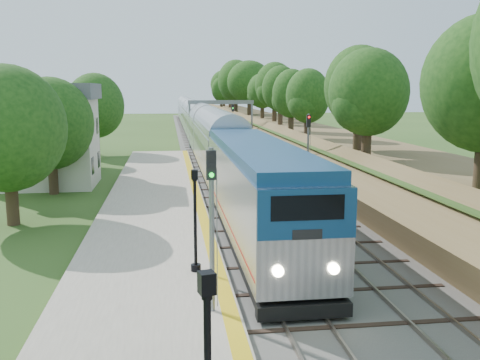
{
  "coord_description": "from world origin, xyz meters",
  "views": [
    {
      "loc": [
        -4.2,
        -13.28,
        7.53
      ],
      "look_at": [
        -0.5,
        14.35,
        2.8
      ],
      "focal_mm": 40.0,
      "sensor_mm": 36.0,
      "label": 1
    }
  ],
  "objects": [
    {
      "name": "platform",
      "position": [
        -5.2,
        16.0,
        0.19
      ],
      "size": [
        6.4,
        68.0,
        0.38
      ],
      "primitive_type": "cube",
      "color": "gray",
      "rests_on": "ground"
    },
    {
      "name": "trees_behind_platform",
      "position": [
        -11.17,
        20.67,
        4.53
      ],
      "size": [
        7.82,
        53.32,
        7.21
      ],
      "color": "#332316",
      "rests_on": "ground"
    },
    {
      "name": "train",
      "position": [
        0.0,
        65.35,
        2.39
      ],
      "size": [
        3.2,
        128.16,
        4.71
      ],
      "color": "black",
      "rests_on": "trackbed"
    },
    {
      "name": "station_building",
      "position": [
        -14.0,
        30.0,
        4.09
      ],
      "size": [
        8.6,
        6.6,
        8.0
      ],
      "color": "beige",
      "rests_on": "ground"
    },
    {
      "name": "yellow_stripe",
      "position": [
        -2.35,
        16.0,
        0.39
      ],
      "size": [
        0.55,
        68.0,
        0.01
      ],
      "primitive_type": "cube",
      "color": "gold",
      "rests_on": "platform"
    },
    {
      "name": "signal_gantry",
      "position": [
        2.47,
        54.99,
        4.82
      ],
      "size": [
        8.4,
        0.38,
        6.2
      ],
      "color": "slate",
      "rests_on": "ground"
    },
    {
      "name": "embankment",
      "position": [
        10.35,
        60.0,
        1.95
      ],
      "size": [
        10.64,
        170.0,
        11.7
      ],
      "color": "brown",
      "rests_on": "ground"
    },
    {
      "name": "lamppost_far",
      "position": [
        -3.24,
        7.2,
        2.2
      ],
      "size": [
        0.4,
        0.4,
        4.09
      ],
      "color": "black",
      "rests_on": "platform"
    },
    {
      "name": "signal_platform",
      "position": [
        -2.9,
        3.24,
        3.68
      ],
      "size": [
        0.32,
        0.25,
        5.37
      ],
      "color": "slate",
      "rests_on": "platform"
    },
    {
      "name": "trackbed",
      "position": [
        2.0,
        60.0,
        0.07
      ],
      "size": [
        9.5,
        170.0,
        0.28
      ],
      "color": "#4C4944",
      "rests_on": "ground"
    },
    {
      "name": "signal_farside",
      "position": [
        6.2,
        25.73,
        3.57
      ],
      "size": [
        0.31,
        0.25,
        5.64
      ],
      "color": "slate",
      "rests_on": "ground"
    }
  ]
}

